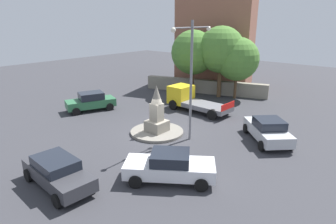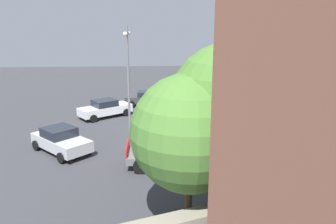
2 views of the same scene
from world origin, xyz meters
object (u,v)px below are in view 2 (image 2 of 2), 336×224
car_dark_grey_far_side (148,98)px  truck_yellow_waiting (194,149)px  car_white_passing (105,108)px  streetlamp (128,70)px  monument (163,112)px  tree_mid_cluster (231,106)px  tree_near_wall (190,133)px  car_silver_approaching (61,140)px  car_green_parked_right (270,120)px  tree_far_corner (292,108)px

car_dark_grey_far_side → truck_yellow_waiting: 14.17m
truck_yellow_waiting → car_white_passing: bearing=-149.1°
streetlamp → monument: bearing=104.9°
tree_mid_cluster → streetlamp: bearing=-158.6°
tree_near_wall → car_dark_grey_far_side: bearing=-176.3°
car_silver_approaching → tree_near_wall: bearing=38.9°
monument → car_silver_approaching: (3.59, -6.38, -0.66)m
tree_mid_cluster → car_silver_approaching: bearing=-133.4°
tree_mid_cluster → car_green_parked_right: bearing=151.4°
tree_far_corner → car_white_passing: bearing=-148.0°
car_silver_approaching → car_dark_grey_far_side: car_silver_approaching is taller
car_white_passing → truck_yellow_waiting: size_ratio=0.80×
tree_near_wall → car_green_parked_right: bearing=146.9°
tree_near_wall → car_white_passing: bearing=-162.8°
streetlamp → tree_near_wall: (11.30, 2.69, -0.71)m
car_silver_approaching → tree_mid_cluster: bearing=46.6°
car_silver_approaching → tree_near_wall: tree_near_wall is taller
car_green_parked_right → tree_far_corner: tree_far_corner is taller
car_white_passing → monument: bearing=48.1°
streetlamp → car_green_parked_right: (-0.37, 10.31, -3.80)m
monument → tree_mid_cluster: tree_mid_cluster is taller
tree_mid_cluster → tree_far_corner: 2.84m
tree_mid_cluster → tree_near_wall: bearing=-71.8°
car_white_passing → tree_far_corner: bearing=32.0°
car_green_parked_right → truck_yellow_waiting: 8.69m
car_green_parked_right → tree_near_wall: (11.66, -7.61, 3.10)m
car_green_parked_right → tree_near_wall: tree_near_wall is taller
monument → car_dark_grey_far_side: (-7.99, -0.96, -0.69)m
monument → truck_yellow_waiting: 6.17m
car_silver_approaching → car_white_passing: size_ratio=0.93×
car_silver_approaching → car_dark_grey_far_side: 12.78m
streetlamp → truck_yellow_waiting: bearing=35.2°
streetlamp → car_dark_grey_far_side: (-8.61, 1.39, -3.86)m
truck_yellow_waiting → tree_mid_cluster: (5.43, 0.46, 3.79)m
truck_yellow_waiting → monument: bearing=-166.6°
monument → tree_mid_cluster: bearing=9.4°
car_white_passing → tree_near_wall: size_ratio=0.76×
streetlamp → tree_mid_cluster: streetlamp is taller
car_silver_approaching → tree_far_corner: bearing=57.6°
truck_yellow_waiting → car_dark_grey_far_side: bearing=-170.3°
truck_yellow_waiting → car_green_parked_right: bearing=131.2°
streetlamp → truck_yellow_waiting: size_ratio=1.32×
monument → tree_near_wall: 12.18m
car_white_passing → streetlamp: bearing=25.6°
truck_yellow_waiting → tree_near_wall: bearing=-10.3°
tree_near_wall → tree_mid_cluster: 1.82m
tree_near_wall → truck_yellow_waiting: bearing=169.7°
car_white_passing → tree_far_corner: size_ratio=0.69×
tree_near_wall → tree_mid_cluster: bearing=108.2°
car_silver_approaching → car_green_parked_right: 14.72m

